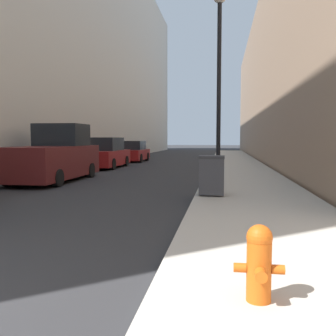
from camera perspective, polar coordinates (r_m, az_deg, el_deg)
name	(u,v)px	position (r m, az deg, el deg)	size (l,w,h in m)	color
sidewalk_right	(239,169)	(20.60, 10.77, -0.13)	(3.28, 60.00, 0.16)	#B7B2A8
building_left_glass	(37,40)	(32.99, -19.27, 17.98)	(12.00, 60.00, 19.10)	beige
fire_hydrant	(259,261)	(3.75, 13.71, -13.63)	(0.47, 0.36, 0.74)	#D15614
trash_bin	(212,175)	(10.32, 6.67, -1.05)	(0.69, 0.67, 1.09)	#3D3D42
lamppost	(219,63)	(13.76, 7.80, 15.51)	(0.46, 0.46, 6.71)	black
pickup_truck	(54,157)	(15.80, -16.95, 1.62)	(2.16, 5.33, 2.33)	#561919
parked_sedan_near	(106,154)	(22.30, -9.47, 2.10)	(1.89, 4.70, 1.78)	maroon
parked_sedan_far	(133,152)	(28.18, -5.33, 2.42)	(1.85, 4.14, 1.55)	maroon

